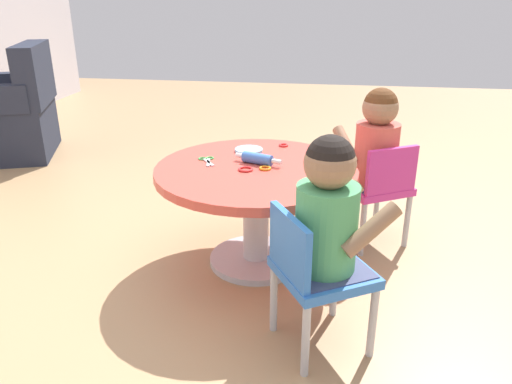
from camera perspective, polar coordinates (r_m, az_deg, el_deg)
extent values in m
plane|color=tan|center=(2.40, 0.00, -8.03)|extent=(10.00, 10.00, 0.00)
cylinder|color=silver|center=(2.39, 0.00, -7.72)|extent=(0.44, 0.44, 0.03)
cylinder|color=silver|center=(2.29, 0.00, -3.25)|extent=(0.12, 0.12, 0.44)
cylinder|color=#D84C3F|center=(2.20, 0.00, 2.42)|extent=(0.90, 0.90, 0.04)
cylinder|color=#B7B7BC|center=(1.81, 13.31, -14.43)|extent=(0.03, 0.03, 0.28)
cylinder|color=#B7B7BC|center=(1.99, 9.04, -10.46)|extent=(0.03, 0.03, 0.28)
cylinder|color=#B7B7BC|center=(1.70, 5.75, -16.70)|extent=(0.03, 0.03, 0.28)
cylinder|color=#B7B7BC|center=(1.89, 2.06, -12.17)|extent=(0.03, 0.03, 0.28)
cube|color=blue|center=(1.76, 7.80, -9.13)|extent=(0.41, 0.41, 0.04)
cube|color=blue|center=(1.64, 3.88, -6.27)|extent=(0.24, 0.16, 0.22)
cube|color=#3F4772|center=(1.75, 7.80, -9.07)|extent=(0.37, 0.37, 0.04)
cylinder|color=#4CA566|center=(1.67, 8.10, -4.08)|extent=(0.21, 0.21, 0.30)
sphere|color=#997051|center=(1.59, 8.54, 3.28)|extent=(0.17, 0.17, 0.17)
sphere|color=black|center=(1.58, 8.56, 3.71)|extent=(0.16, 0.16, 0.16)
cylinder|color=#997051|center=(1.63, 13.12, -4.26)|extent=(0.16, 0.21, 0.17)
cylinder|color=#997051|center=(1.80, 9.20, -1.42)|extent=(0.16, 0.21, 0.17)
cylinder|color=#B7B7BC|center=(2.77, 13.78, -1.12)|extent=(0.03, 0.03, 0.28)
cylinder|color=#B7B7BC|center=(2.64, 9.13, -1.96)|extent=(0.03, 0.03, 0.28)
cylinder|color=#B7B7BC|center=(2.58, 17.03, -3.22)|extent=(0.03, 0.03, 0.28)
cylinder|color=#B7B7BC|center=(2.44, 12.19, -4.25)|extent=(0.03, 0.03, 0.28)
cube|color=#CC338C|center=(2.54, 13.34, 0.65)|extent=(0.41, 0.41, 0.04)
cube|color=#CC338C|center=(2.40, 15.40, 2.40)|extent=(0.16, 0.25, 0.22)
cube|color=#3F4772|center=(2.54, 13.34, 0.69)|extent=(0.37, 0.37, 0.04)
cylinder|color=#D8594C|center=(2.49, 13.68, 4.34)|extent=(0.21, 0.21, 0.30)
sphere|color=#997051|center=(2.43, 14.17, 9.43)|extent=(0.17, 0.17, 0.17)
sphere|color=#593319|center=(2.43, 14.19, 9.72)|extent=(0.16, 0.16, 0.16)
cylinder|color=#997051|center=(2.62, 14.49, 5.71)|extent=(0.21, 0.16, 0.17)
cylinder|color=#997051|center=(2.50, 10.36, 5.28)|extent=(0.21, 0.16, 0.17)
cube|color=#232838|center=(4.34, -27.11, 6.32)|extent=(0.90, 0.90, 0.40)
cube|color=#232838|center=(4.20, -24.25, 12.30)|extent=(0.71, 0.40, 0.45)
cube|color=#232838|center=(4.57, -26.89, 10.93)|extent=(0.32, 0.60, 0.20)
cylinder|color=#3F72CC|center=(2.23, 0.27, 3.88)|extent=(0.09, 0.15, 0.05)
cylinder|color=white|center=(2.27, -1.80, 4.22)|extent=(0.04, 0.05, 0.02)
cylinder|color=white|center=(2.19, 2.41, 3.51)|extent=(0.04, 0.05, 0.02)
cube|color=silver|center=(2.25, -5.52, 3.43)|extent=(0.10, 0.08, 0.01)
cube|color=silver|center=(2.25, -5.52, 3.43)|extent=(0.11, 0.04, 0.01)
torus|color=green|center=(2.31, -6.22, 3.84)|extent=(0.05, 0.05, 0.01)
torus|color=green|center=(2.31, -5.34, 3.92)|extent=(0.05, 0.05, 0.01)
cylinder|color=#8CCCF2|center=(2.41, -0.85, 4.86)|extent=(0.13, 0.13, 0.01)
torus|color=red|center=(2.50, 3.19, 5.43)|extent=(0.05, 0.05, 0.01)
torus|color=red|center=(2.15, -1.21, 2.66)|extent=(0.07, 0.07, 0.01)
torus|color=orange|center=(2.16, 1.07, 2.77)|extent=(0.05, 0.05, 0.01)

